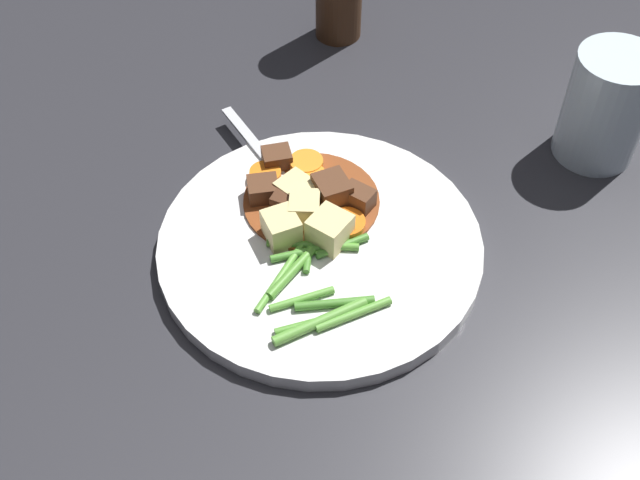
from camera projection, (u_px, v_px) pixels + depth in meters
The scene contains 30 objects.
ground_plane at pixel (320, 251), 0.71m from camera, with size 3.00×3.00×0.00m, color #2D2D33.
dinner_plate at pixel (320, 246), 0.71m from camera, with size 0.29×0.29×0.02m, color white.
stew_sauce at pixel (311, 200), 0.73m from camera, with size 0.13×0.13×0.00m, color brown.
carrot_slice_0 at pixel (265, 175), 0.75m from camera, with size 0.03×0.03×0.01m, color orange.
carrot_slice_1 at pixel (346, 224), 0.71m from camera, with size 0.03×0.03×0.01m, color orange.
carrot_slice_2 at pixel (306, 165), 0.76m from camera, with size 0.03×0.03×0.01m, color orange.
carrot_slice_3 at pixel (310, 178), 0.74m from camera, with size 0.03×0.03×0.01m, color orange.
carrot_slice_4 at pixel (314, 197), 0.73m from camera, with size 0.03×0.03×0.01m, color orange.
potato_chunk_0 at pixel (297, 192), 0.73m from camera, with size 0.03×0.03×0.02m, color #EAD68C.
potato_chunk_1 at pixel (282, 224), 0.70m from camera, with size 0.03×0.03×0.03m, color #EAD68C.
potato_chunk_2 at pixel (330, 231), 0.69m from camera, with size 0.03×0.03×0.03m, color #EAD68C.
potato_chunk_3 at pixel (304, 210), 0.71m from camera, with size 0.03×0.03×0.03m, color #EAD68C.
meat_chunk_0 at pixel (263, 190), 0.73m from camera, with size 0.03×0.03×0.02m, color #56331E.
meat_chunk_1 at pixel (332, 192), 0.72m from camera, with size 0.03×0.03×0.03m, color #56331E.
meat_chunk_2 at pixel (358, 199), 0.72m from camera, with size 0.02×0.03×0.02m, color #56331E.
meat_chunk_3 at pixel (277, 159), 0.76m from camera, with size 0.02×0.03×0.02m, color #56331E.
meat_chunk_4 at pixel (289, 203), 0.72m from camera, with size 0.02×0.03×0.02m, color #4C2B19.
green_bean_0 at pixel (307, 251), 0.69m from camera, with size 0.01×0.01×0.06m, color #4C8E33.
green_bean_1 at pixel (354, 314), 0.65m from camera, with size 0.01×0.01×0.07m, color #66AD42.
green_bean_2 at pixel (291, 273), 0.67m from camera, with size 0.01×0.01×0.06m, color #599E38.
green_bean_3 at pixel (280, 277), 0.67m from camera, with size 0.01×0.01×0.08m, color #66AD42.
green_bean_4 at pixel (315, 322), 0.64m from camera, with size 0.01×0.01×0.06m, color #599E38.
green_bean_5 at pixel (335, 303), 0.65m from camera, with size 0.01×0.01×0.07m, color #4C8E33.
green_bean_6 at pixel (313, 245), 0.69m from camera, with size 0.01×0.01×0.08m, color #599E38.
green_bean_7 at pixel (342, 246), 0.69m from camera, with size 0.01×0.01×0.05m, color #4C8E33.
green_bean_8 at pixel (320, 321), 0.64m from camera, with size 0.01×0.01×0.08m, color #66AD42.
green_bean_9 at pixel (310, 247), 0.69m from camera, with size 0.01×0.01×0.06m, color #4C8E33.
green_bean_10 at pixel (302, 299), 0.66m from camera, with size 0.01×0.01×0.06m, color #66AD42.
fork at pixel (270, 164), 0.76m from camera, with size 0.15×0.11×0.00m.
water_glass at pixel (606, 107), 0.76m from camera, with size 0.08×0.08×0.11m, color silver.
Camera 1 is at (-0.46, -0.03, 0.55)m, focal length 44.94 mm.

